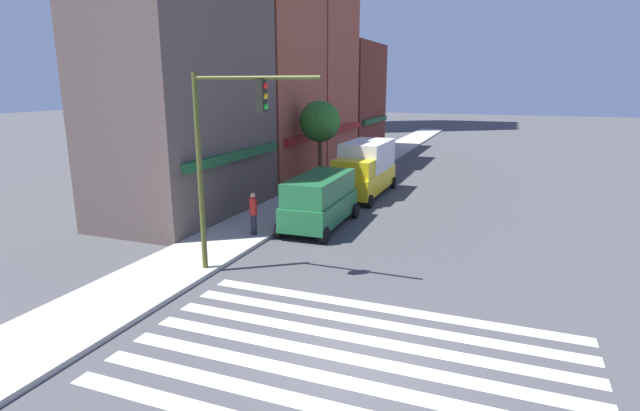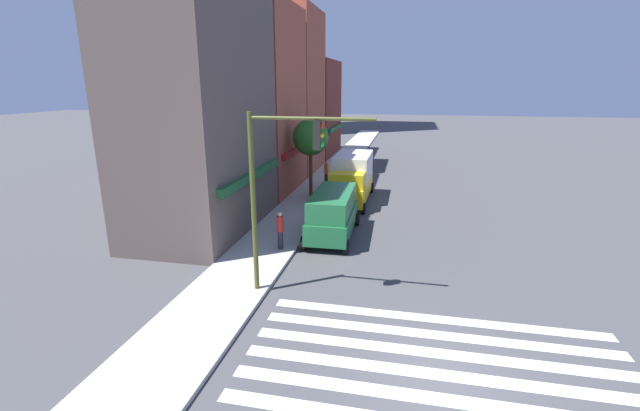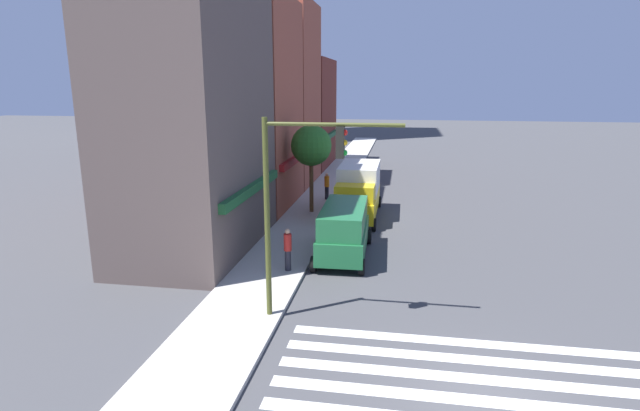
{
  "view_description": "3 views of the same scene",
  "coord_description": "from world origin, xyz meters",
  "px_view_note": "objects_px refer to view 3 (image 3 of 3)",
  "views": [
    {
      "loc": [
        -10.01,
        -3.01,
        6.24
      ],
      "look_at": [
        9.95,
        4.7,
        1.0
      ],
      "focal_mm": 28.0,
      "sensor_mm": 36.0,
      "label": 1
    },
    {
      "loc": [
        -10.2,
        1.13,
        7.51
      ],
      "look_at": [
        3.5,
        4.0,
        3.5
      ],
      "focal_mm": 24.0,
      "sensor_mm": 36.0,
      "label": 2
    },
    {
      "loc": [
        -11.26,
        2.23,
        7.58
      ],
      "look_at": [
        11.28,
        6.0,
        2.0
      ],
      "focal_mm": 28.0,
      "sensor_mm": 36.0,
      "label": 3
    }
  ],
  "objects_px": {
    "pedestrian_red_jacket": "(288,249)",
    "traffic_signal": "(295,188)",
    "pedestrian_orange_vest": "(327,186)",
    "street_tree": "(311,146)",
    "van_green": "(344,229)",
    "box_truck_yellow": "(358,190)"
  },
  "relations": [
    {
      "from": "street_tree",
      "to": "traffic_signal",
      "type": "bearing_deg",
      "value": -171.56
    },
    {
      "from": "box_truck_yellow",
      "to": "pedestrian_orange_vest",
      "type": "distance_m",
      "value": 4.32
    },
    {
      "from": "pedestrian_orange_vest",
      "to": "pedestrian_red_jacket",
      "type": "height_order",
      "value": "same"
    },
    {
      "from": "van_green",
      "to": "box_truck_yellow",
      "type": "bearing_deg",
      "value": -1.53
    },
    {
      "from": "pedestrian_red_jacket",
      "to": "street_tree",
      "type": "height_order",
      "value": "street_tree"
    },
    {
      "from": "van_green",
      "to": "pedestrian_orange_vest",
      "type": "relative_size",
      "value": 2.85
    },
    {
      "from": "van_green",
      "to": "pedestrian_red_jacket",
      "type": "distance_m",
      "value": 3.17
    },
    {
      "from": "pedestrian_orange_vest",
      "to": "traffic_signal",
      "type": "bearing_deg",
      "value": 158.38
    },
    {
      "from": "van_green",
      "to": "pedestrian_red_jacket",
      "type": "height_order",
      "value": "van_green"
    },
    {
      "from": "traffic_signal",
      "to": "pedestrian_orange_vest",
      "type": "bearing_deg",
      "value": 5.45
    },
    {
      "from": "traffic_signal",
      "to": "van_green",
      "type": "bearing_deg",
      "value": -6.82
    },
    {
      "from": "traffic_signal",
      "to": "box_truck_yellow",
      "type": "xyz_separation_m",
      "value": [
        13.52,
        -0.77,
        -2.87
      ]
    },
    {
      "from": "traffic_signal",
      "to": "pedestrian_red_jacket",
      "type": "height_order",
      "value": "traffic_signal"
    },
    {
      "from": "pedestrian_orange_vest",
      "to": "street_tree",
      "type": "bearing_deg",
      "value": 146.23
    },
    {
      "from": "pedestrian_orange_vest",
      "to": "pedestrian_red_jacket",
      "type": "bearing_deg",
      "value": 154.69
    },
    {
      "from": "traffic_signal",
      "to": "van_green",
      "type": "height_order",
      "value": "traffic_signal"
    },
    {
      "from": "pedestrian_red_jacket",
      "to": "traffic_signal",
      "type": "bearing_deg",
      "value": -42.85
    },
    {
      "from": "van_green",
      "to": "box_truck_yellow",
      "type": "height_order",
      "value": "box_truck_yellow"
    },
    {
      "from": "van_green",
      "to": "street_tree",
      "type": "bearing_deg",
      "value": 19.68
    },
    {
      "from": "van_green",
      "to": "pedestrian_orange_vest",
      "type": "xyz_separation_m",
      "value": [
        10.63,
        2.4,
        -0.21
      ]
    },
    {
      "from": "box_truck_yellow",
      "to": "pedestrian_red_jacket",
      "type": "bearing_deg",
      "value": 168.01
    },
    {
      "from": "van_green",
      "to": "traffic_signal",
      "type": "bearing_deg",
      "value": 171.66
    }
  ]
}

